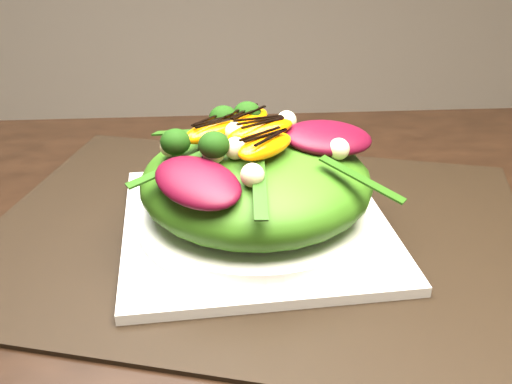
{
  "coord_description": "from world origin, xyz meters",
  "views": [
    {
      "loc": [
        0.23,
        -0.39,
        1.06
      ],
      "look_at": [
        0.26,
        0.11,
        0.8
      ],
      "focal_mm": 42.0,
      "sensor_mm": 36.0,
      "label": 1
    }
  ],
  "objects": [
    {
      "name": "plate_base",
      "position": [
        0.26,
        0.11,
        0.76
      ],
      "size": [
        0.27,
        0.27,
        0.01
      ],
      "primitive_type": "cube",
      "rotation": [
        0.0,
        0.0,
        0.07
      ],
      "color": "silver",
      "rests_on": "placemat"
    },
    {
      "name": "orange_segment",
      "position": [
        0.26,
        0.12,
        0.86
      ],
      "size": [
        0.07,
        0.03,
        0.02
      ],
      "primitive_type": "ellipsoid",
      "rotation": [
        0.0,
        0.0,
        0.11
      ],
      "color": "orange",
      "rests_on": "lettuce_mound"
    },
    {
      "name": "macadamia_nut",
      "position": [
        0.3,
        0.08,
        0.85
      ],
      "size": [
        0.02,
        0.02,
        0.02
      ],
      "primitive_type": "sphere",
      "rotation": [
        0.0,
        0.0,
        -0.05
      ],
      "color": "beige",
      "rests_on": "lettuce_mound"
    },
    {
      "name": "radicchio_leaf",
      "position": [
        0.33,
        0.12,
        0.85
      ],
      "size": [
        0.09,
        0.07,
        0.02
      ],
      "primitive_type": "ellipsoid",
      "rotation": [
        0.0,
        0.0,
        0.16
      ],
      "color": "#410716",
      "rests_on": "lettuce_mound"
    },
    {
      "name": "lettuce_mound",
      "position": [
        0.26,
        0.11,
        0.81
      ],
      "size": [
        0.27,
        0.27,
        0.08
      ],
      "primitive_type": "ellipsoid",
      "rotation": [
        0.0,
        0.0,
        -0.28
      ],
      "color": "#346412",
      "rests_on": "salad_bowl"
    },
    {
      "name": "broccoli_floret",
      "position": [
        0.21,
        0.15,
        0.86
      ],
      "size": [
        0.05,
        0.05,
        0.04
      ],
      "primitive_type": "sphere",
      "rotation": [
        0.0,
        0.0,
        0.41
      ],
      "color": "#0A3509",
      "rests_on": "lettuce_mound"
    },
    {
      "name": "balsamic_drizzle",
      "position": [
        0.26,
        0.12,
        0.86
      ],
      "size": [
        0.05,
        0.01,
        0.0
      ],
      "primitive_type": "cube",
      "rotation": [
        0.0,
        0.0,
        0.11
      ],
      "color": "black",
      "rests_on": "orange_segment"
    },
    {
      "name": "salad_bowl",
      "position": [
        0.26,
        0.11,
        0.77
      ],
      "size": [
        0.23,
        0.23,
        0.02
      ],
      "primitive_type": "cylinder",
      "rotation": [
        0.0,
        0.0,
        0.0
      ],
      "color": "white",
      "rests_on": "plate_base"
    },
    {
      "name": "placemat",
      "position": [
        0.26,
        0.11,
        0.75
      ],
      "size": [
        0.61,
        0.52,
        0.0
      ],
      "primitive_type": "cube",
      "rotation": [
        0.0,
        0.0,
        -0.27
      ],
      "color": "black",
      "rests_on": "dining_table"
    }
  ]
}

